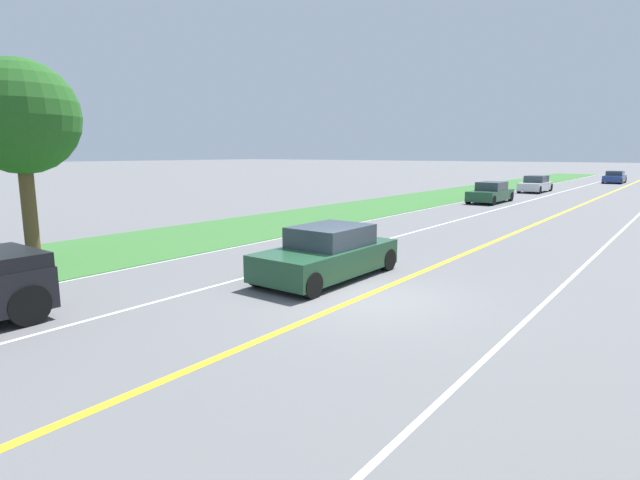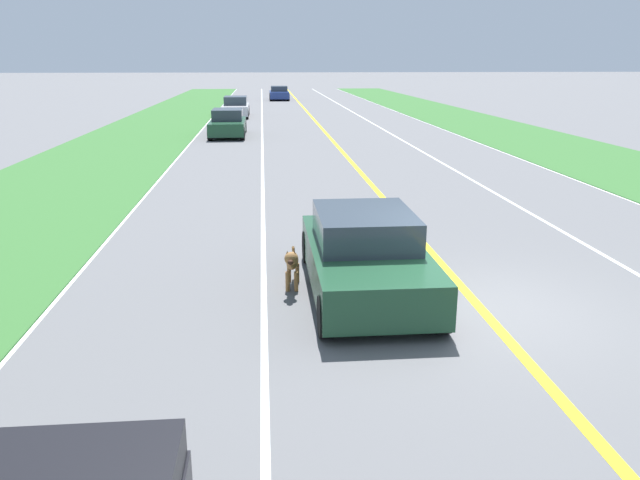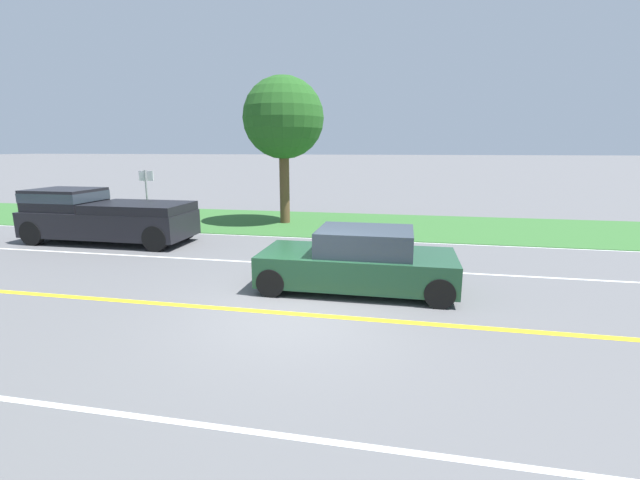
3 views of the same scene
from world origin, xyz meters
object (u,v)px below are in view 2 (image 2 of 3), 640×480
(dog, at_px, (292,262))
(car_trailing_near, at_px, (228,124))
(ego_car, at_px, (365,255))
(car_trailing_far, at_px, (279,93))
(car_trailing_mid, at_px, (236,107))

(dog, height_order, car_trailing_near, car_trailing_near)
(ego_car, relative_size, car_trailing_near, 0.94)
(dog, bearing_deg, ego_car, 174.57)
(dog, bearing_deg, car_trailing_far, -85.73)
(car_trailing_near, bearing_deg, ego_car, 98.57)
(ego_car, relative_size, dog, 3.67)
(ego_car, distance_m, car_trailing_near, 23.75)
(ego_car, relative_size, car_trailing_mid, 0.92)
(ego_car, bearing_deg, car_trailing_near, -81.43)
(car_trailing_near, relative_size, car_trailing_mid, 0.98)
(car_trailing_near, height_order, car_trailing_mid, car_trailing_mid)
(ego_car, distance_m, car_trailing_far, 54.40)
(ego_car, bearing_deg, dog, -11.03)
(car_trailing_mid, height_order, car_trailing_far, car_trailing_mid)
(car_trailing_far, bearing_deg, car_trailing_near, 83.45)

